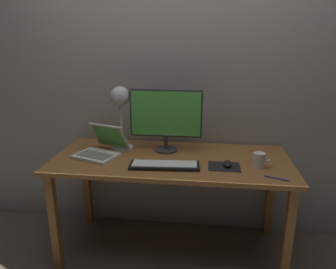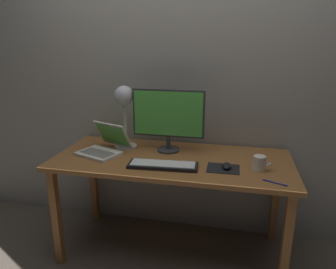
# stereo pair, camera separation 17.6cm
# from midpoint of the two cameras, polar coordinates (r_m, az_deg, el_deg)

# --- Properties ---
(ground_plane) EXTENTS (4.80, 4.80, 0.00)m
(ground_plane) POSITION_cam_midpoint_polar(r_m,az_deg,el_deg) (2.50, -1.61, -20.32)
(ground_plane) COLOR brown
(ground_plane) RESTS_ON ground
(back_wall) EXTENTS (4.80, 0.06, 2.60)m
(back_wall) POSITION_cam_midpoint_polar(r_m,az_deg,el_deg) (2.39, -0.38, 11.86)
(back_wall) COLOR #9E998E
(back_wall) RESTS_ON ground
(desk) EXTENTS (1.60, 0.70, 0.74)m
(desk) POSITION_cam_midpoint_polar(r_m,az_deg,el_deg) (2.16, -1.75, -6.25)
(desk) COLOR #935B2D
(desk) RESTS_ON ground
(monitor) EXTENTS (0.51, 0.16, 0.45)m
(monitor) POSITION_cam_midpoint_polar(r_m,az_deg,el_deg) (2.19, -2.68, 3.34)
(monitor) COLOR #38383A
(monitor) RESTS_ON desk
(keyboard_main) EXTENTS (0.45, 0.17, 0.03)m
(keyboard_main) POSITION_cam_midpoint_polar(r_m,az_deg,el_deg) (1.98, -3.20, -5.65)
(keyboard_main) COLOR black
(keyboard_main) RESTS_ON desk
(laptop) EXTENTS (0.37, 0.39, 0.20)m
(laptop) POSITION_cam_midpoint_polar(r_m,az_deg,el_deg) (2.25, -14.07, -2.10)
(laptop) COLOR silver
(laptop) RESTS_ON desk
(desk_lamp) EXTENTS (0.16, 0.16, 0.46)m
(desk_lamp) POSITION_cam_midpoint_polar(r_m,az_deg,el_deg) (2.26, -10.88, 5.39)
(desk_lamp) COLOR beige
(desk_lamp) RESTS_ON desk
(mousepad) EXTENTS (0.20, 0.16, 0.00)m
(mousepad) POSITION_cam_midpoint_polar(r_m,az_deg,el_deg) (2.00, 7.73, -5.84)
(mousepad) COLOR black
(mousepad) RESTS_ON desk
(mouse) EXTENTS (0.06, 0.10, 0.03)m
(mouse) POSITION_cam_midpoint_polar(r_m,az_deg,el_deg) (2.00, 8.34, -5.34)
(mouse) COLOR black
(mouse) RESTS_ON mousepad
(coffee_mug) EXTENTS (0.11, 0.07, 0.09)m
(coffee_mug) POSITION_cam_midpoint_polar(r_m,az_deg,el_deg) (2.03, 13.93, -4.59)
(coffee_mug) COLOR white
(coffee_mug) RESTS_ON desk
(pen) EXTENTS (0.13, 0.06, 0.01)m
(pen) POSITION_cam_midpoint_polar(r_m,az_deg,el_deg) (1.90, 16.69, -7.70)
(pen) COLOR #2633A5
(pen) RESTS_ON desk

